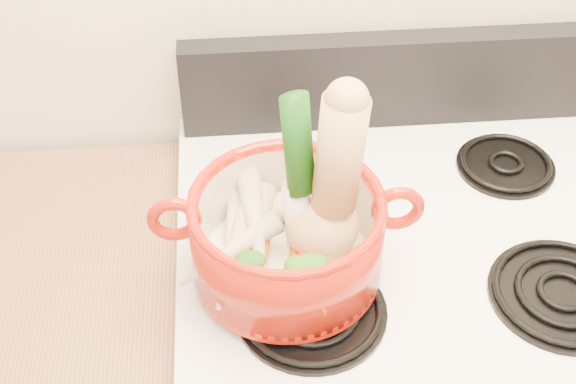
{
  "coord_description": "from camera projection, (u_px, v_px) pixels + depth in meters",
  "views": [
    {
      "loc": [
        -0.29,
        0.49,
        1.88
      ],
      "look_at": [
        -0.22,
        1.29,
        1.15
      ],
      "focal_mm": 50.0,
      "sensor_mm": 36.0,
      "label": 1
    }
  ],
  "objects": [
    {
      "name": "parsnip_4",
      "position": [
        255.0,
        218.0,
        1.19
      ],
      "size": [
        0.06,
        0.24,
        0.07
      ],
      "primitive_type": "cone",
      "rotation": [
        1.66,
        0.0,
        0.06
      ],
      "color": "beige",
      "rests_on": "dutch_oven"
    },
    {
      "name": "control_backsplash",
      "position": [
        388.0,
        80.0,
        1.47
      ],
      "size": [
        0.76,
        0.05,
        0.18
      ],
      "primitive_type": "cube",
      "color": "black",
      "rests_on": "cooktop"
    },
    {
      "name": "pot_handle_right",
      "position": [
        398.0,
        208.0,
        1.15
      ],
      "size": [
        0.08,
        0.02,
        0.08
      ],
      "primitive_type": "torus",
      "rotation": [
        1.57,
        0.0,
        -0.02
      ],
      "color": "#A7170A",
      "rests_on": "dutch_oven"
    },
    {
      "name": "burner_front_left",
      "position": [
        312.0,
        310.0,
        1.18
      ],
      "size": [
        0.22,
        0.22,
        0.02
      ],
      "primitive_type": "cylinder",
      "color": "black",
      "rests_on": "cooktop"
    },
    {
      "name": "parsnip_2",
      "position": [
        256.0,
        230.0,
        1.2
      ],
      "size": [
        0.08,
        0.17,
        0.05
      ],
      "primitive_type": "cone",
      "rotation": [
        1.66,
        0.0,
        -0.24
      ],
      "color": "beige",
      "rests_on": "dutch_oven"
    },
    {
      "name": "burner_back_right",
      "position": [
        506.0,
        164.0,
        1.42
      ],
      "size": [
        0.17,
        0.17,
        0.02
      ],
      "primitive_type": "cylinder",
      "color": "black",
      "rests_on": "cooktop"
    },
    {
      "name": "leek",
      "position": [
        299.0,
        180.0,
        1.12
      ],
      "size": [
        0.08,
        0.1,
        0.28
      ],
      "primitive_type": "cylinder",
      "rotation": [
        -0.16,
        0.0,
        0.44
      ],
      "color": "silver",
      "rests_on": "dutch_oven"
    },
    {
      "name": "parsnip_0",
      "position": [
        233.0,
        236.0,
        1.2
      ],
      "size": [
        0.07,
        0.21,
        0.06
      ],
      "primitive_type": "cone",
      "rotation": [
        1.66,
        0.0,
        -0.15
      ],
      "color": "beige",
      "rests_on": "dutch_oven"
    },
    {
      "name": "dutch_oven",
      "position": [
        287.0,
        237.0,
        1.18
      ],
      "size": [
        0.29,
        0.29,
        0.14
      ],
      "primitive_type": "cylinder",
      "rotation": [
        0.0,
        0.0,
        -0.02
      ],
      "color": "#A7170A",
      "rests_on": "burner_front_left"
    },
    {
      "name": "carrot_0",
      "position": [
        296.0,
        274.0,
        1.15
      ],
      "size": [
        0.04,
        0.15,
        0.04
      ],
      "primitive_type": "cone",
      "rotation": [
        1.66,
        0.0,
        -0.04
      ],
      "color": "#C04B09",
      "rests_on": "dutch_oven"
    },
    {
      "name": "parsnip_1",
      "position": [
        236.0,
        249.0,
        1.17
      ],
      "size": [
        0.1,
        0.21,
        0.06
      ],
      "primitive_type": "cone",
      "rotation": [
        1.66,
        0.0,
        -0.29
      ],
      "color": "beige",
      "rests_on": "dutch_oven"
    },
    {
      "name": "cooktop",
      "position": [
        415.0,
        236.0,
        1.32
      ],
      "size": [
        0.78,
        0.67,
        0.03
      ],
      "primitive_type": "cube",
      "color": "white",
      "rests_on": "stove_body"
    },
    {
      "name": "burner_front_right",
      "position": [
        563.0,
        292.0,
        1.2
      ],
      "size": [
        0.22,
        0.22,
        0.02
      ],
      "primitive_type": "cylinder",
      "color": "black",
      "rests_on": "cooktop"
    },
    {
      "name": "carrot_2",
      "position": [
        306.0,
        268.0,
        1.15
      ],
      "size": [
        0.04,
        0.17,
        0.05
      ],
      "primitive_type": "cone",
      "rotation": [
        1.66,
        0.0,
        0.05
      ],
      "color": "#B83B09",
      "rests_on": "dutch_oven"
    },
    {
      "name": "parsnip_3",
      "position": [
        229.0,
        250.0,
        1.16
      ],
      "size": [
        0.17,
        0.13,
        0.05
      ],
      "primitive_type": "cone",
      "rotation": [
        1.66,
        0.0,
        -1.01
      ],
      "color": "beige",
      "rests_on": "dutch_oven"
    },
    {
      "name": "ginger",
      "position": [
        284.0,
        206.0,
        1.26
      ],
      "size": [
        0.09,
        0.08,
        0.04
      ],
      "primitive_type": "ellipsoid",
      "rotation": [
        0.0,
        0.0,
        0.33
      ],
      "color": "#D3B382",
      "rests_on": "dutch_oven"
    },
    {
      "name": "carrot_1",
      "position": [
        259.0,
        272.0,
        1.15
      ],
      "size": [
        0.07,
        0.15,
        0.04
      ],
      "primitive_type": "cone",
      "rotation": [
        1.66,
        0.0,
        -0.27
      ],
      "color": "orange",
      "rests_on": "dutch_oven"
    },
    {
      "name": "squash",
      "position": [
        324.0,
        181.0,
        1.12
      ],
      "size": [
        0.15,
        0.14,
        0.29
      ],
      "primitive_type": null,
      "rotation": [
        0.0,
        0.06,
        0.21
      ],
      "color": "tan",
      "rests_on": "dutch_oven"
    },
    {
      "name": "pot_handle_left",
      "position": [
        174.0,
        219.0,
        1.14
      ],
      "size": [
        0.08,
        0.02,
        0.08
      ],
      "primitive_type": "torus",
      "rotation": [
        1.57,
        0.0,
        -0.02
      ],
      "color": "#A7170A",
      "rests_on": "dutch_oven"
    },
    {
      "name": "burner_back_left",
      "position": [
        293.0,
        176.0,
        1.4
      ],
      "size": [
        0.17,
        0.17,
        0.02
      ],
      "primitive_type": "cylinder",
      "color": "black",
      "rests_on": "cooktop"
    }
  ]
}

